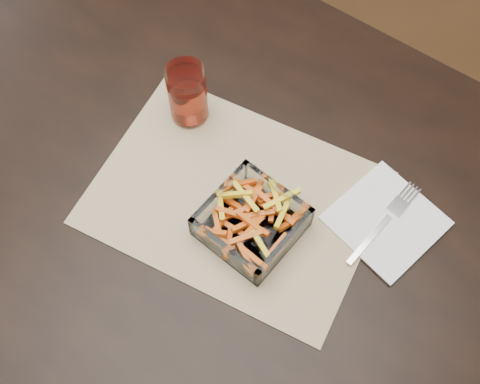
# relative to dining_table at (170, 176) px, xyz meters

# --- Properties ---
(dining_table) EXTENTS (1.60, 0.90, 0.75)m
(dining_table) POSITION_rel_dining_table_xyz_m (0.00, 0.00, 0.00)
(dining_table) COLOR black
(dining_table) RESTS_ON ground
(placemat) EXTENTS (0.50, 0.39, 0.00)m
(placemat) POSITION_rel_dining_table_xyz_m (0.15, -0.00, 0.09)
(placemat) COLOR tan
(placemat) RESTS_ON dining_table
(glass_bowl) EXTENTS (0.15, 0.15, 0.05)m
(glass_bowl) POSITION_rel_dining_table_xyz_m (0.20, -0.03, 0.11)
(glass_bowl) COLOR white
(glass_bowl) RESTS_ON placemat
(tumbler) EXTENTS (0.07, 0.07, 0.12)m
(tumbler) POSITION_rel_dining_table_xyz_m (-0.01, 0.09, 0.14)
(tumbler) COLOR white
(tumbler) RESTS_ON placemat
(napkin) EXTENTS (0.18, 0.18, 0.00)m
(napkin) POSITION_rel_dining_table_xyz_m (0.37, 0.11, 0.09)
(napkin) COLOR white
(napkin) RESTS_ON placemat
(fork) EXTENTS (0.04, 0.18, 0.00)m
(fork) POSITION_rel_dining_table_xyz_m (0.37, 0.10, 0.10)
(fork) COLOR silver
(fork) RESTS_ON napkin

